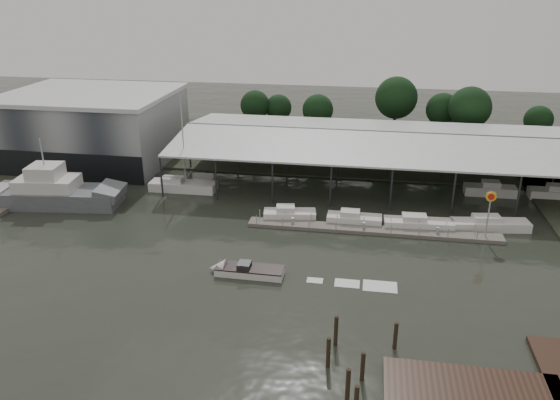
% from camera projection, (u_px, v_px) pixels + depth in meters
% --- Properties ---
extents(ground, '(200.00, 200.00, 0.00)m').
position_uv_depth(ground, '(218.00, 264.00, 53.97)').
color(ground, '#252A22').
rests_on(ground, ground).
extents(land_strip_far, '(140.00, 30.00, 0.30)m').
position_uv_depth(land_strip_far, '(285.00, 145.00, 92.35)').
color(land_strip_far, '#363A2C').
rests_on(land_strip_far, ground).
extents(land_strip_west, '(20.00, 40.00, 0.30)m').
position_uv_depth(land_strip_west, '(27.00, 154.00, 87.52)').
color(land_strip_west, '#363A2C').
rests_on(land_strip_west, ground).
extents(storage_warehouse, '(24.50, 20.50, 10.50)m').
position_uv_depth(storage_warehouse, '(93.00, 126.00, 83.69)').
color(storage_warehouse, gray).
rests_on(storage_warehouse, ground).
extents(covered_boat_shed, '(58.24, 24.00, 6.96)m').
position_uv_depth(covered_boat_shed, '(391.00, 137.00, 74.68)').
color(covered_boat_shed, silver).
rests_on(covered_boat_shed, ground).
extents(trawler_dock, '(3.00, 18.00, 0.50)m').
position_uv_depth(trawler_dock, '(25.00, 193.00, 71.29)').
color(trawler_dock, '#666059').
rests_on(trawler_dock, ground).
extents(floating_dock, '(28.00, 2.00, 1.40)m').
position_uv_depth(floating_dock, '(372.00, 230.00, 60.74)').
color(floating_dock, '#666059').
rests_on(floating_dock, ground).
extents(shell_fuel_sign, '(1.10, 0.18, 5.55)m').
position_uv_depth(shell_fuel_sign, '(490.00, 206.00, 57.50)').
color(shell_fuel_sign, '#9A9D9F').
rests_on(shell_fuel_sign, ground).
extents(boardwalk_platform, '(15.00, 12.00, 0.50)m').
position_uv_depth(boardwalk_platform, '(514.00, 400.00, 36.15)').
color(boardwalk_platform, '#362016').
rests_on(boardwalk_platform, ground).
extents(grey_trawler, '(16.55, 6.88, 8.84)m').
position_uv_depth(grey_trawler, '(57.00, 193.00, 67.56)').
color(grey_trawler, '#5A5F64').
rests_on(grey_trawler, ground).
extents(white_sailboat, '(8.84, 2.75, 12.93)m').
position_uv_depth(white_sailboat, '(182.00, 186.00, 72.53)').
color(white_sailboat, silver).
rests_on(white_sailboat, ground).
extents(speedboat_underway, '(18.17, 2.50, 2.00)m').
position_uv_depth(speedboat_underway, '(244.00, 270.00, 51.88)').
color(speedboat_underway, silver).
rests_on(speedboat_underway, ground).
extents(moored_cruiser_0, '(6.32, 3.09, 1.70)m').
position_uv_depth(moored_cruiser_0, '(289.00, 214.00, 63.82)').
color(moored_cruiser_0, silver).
rests_on(moored_cruiser_0, ground).
extents(moored_cruiser_1, '(6.24, 2.29, 1.70)m').
position_uv_depth(moored_cruiser_1, '(354.00, 219.00, 62.56)').
color(moored_cruiser_1, silver).
rests_on(moored_cruiser_1, ground).
extents(moored_cruiser_2, '(7.76, 2.58, 1.70)m').
position_uv_depth(moored_cruiser_2, '(418.00, 224.00, 61.39)').
color(moored_cruiser_2, silver).
rests_on(moored_cruiser_2, ground).
extents(moored_cruiser_3, '(8.77, 3.40, 1.70)m').
position_uv_depth(moored_cruiser_3, '(490.00, 224.00, 61.17)').
color(moored_cruiser_3, silver).
rests_on(moored_cruiser_3, ground).
extents(mooring_pilings, '(5.15, 8.66, 3.66)m').
position_uv_depth(mooring_pilings, '(354.00, 367.00, 37.97)').
color(mooring_pilings, '#332519').
rests_on(mooring_pilings, ground).
extents(horizon_tree_line, '(69.23, 11.25, 10.87)m').
position_uv_depth(horizon_tree_line, '(427.00, 108.00, 92.32)').
color(horizon_tree_line, black).
rests_on(horizon_tree_line, ground).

